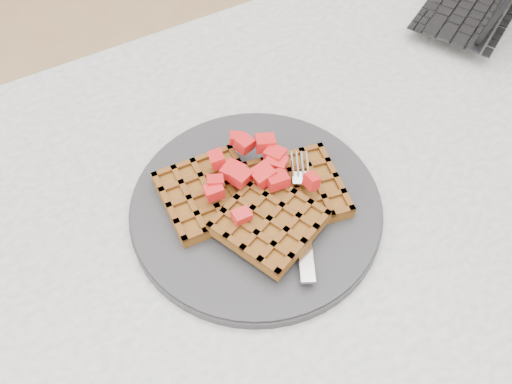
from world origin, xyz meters
TOP-DOWN VIEW (x-y plane):
  - ground at (0.00, 0.00)m, footprint 4.00×4.00m
  - table at (0.00, 0.00)m, footprint 1.20×0.80m
  - plate at (-0.10, 0.03)m, footprint 0.30×0.30m
  - waffles at (-0.10, 0.02)m, footprint 0.21×0.20m
  - strawberry_pile at (-0.10, 0.03)m, footprint 0.15×0.15m
  - fork at (-0.07, -0.01)m, footprint 0.10×0.17m

SIDE VIEW (x-z plane):
  - ground at x=0.00m, z-range 0.00..0.00m
  - table at x=0.00m, z-range 0.26..1.01m
  - plate at x=-0.10m, z-range 0.75..0.77m
  - fork at x=-0.07m, z-range 0.77..0.78m
  - waffles at x=-0.10m, z-range 0.76..0.79m
  - strawberry_pile at x=-0.10m, z-range 0.79..0.82m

